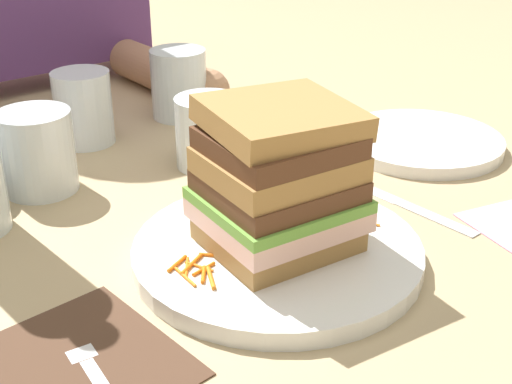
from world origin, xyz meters
name	(u,v)px	position (x,y,z in m)	size (l,w,h in m)	color
ground_plane	(300,258)	(0.00, 0.00, 0.00)	(3.00, 3.00, 0.00)	tan
main_plate	(277,252)	(-0.02, 0.01, 0.01)	(0.26, 0.26, 0.02)	white
sandwich	(279,180)	(-0.02, 0.01, 0.08)	(0.14, 0.13, 0.13)	#A87A42
carrot_shred_0	(185,277)	(-0.11, 0.02, 0.02)	(0.00, 0.00, 0.03)	orange
carrot_shred_1	(204,269)	(-0.09, 0.02, 0.02)	(0.00, 0.00, 0.03)	orange
carrot_shred_2	(204,275)	(-0.10, 0.01, 0.02)	(0.00, 0.00, 0.02)	orange
carrot_shred_3	(211,278)	(-0.10, 0.00, 0.02)	(0.00, 0.00, 0.03)	orange
carrot_shred_4	(199,266)	(-0.10, 0.02, 0.02)	(0.00, 0.00, 0.03)	orange
carrot_shred_5	(187,268)	(-0.10, 0.03, 0.02)	(0.00, 0.00, 0.03)	orange
carrot_shred_6	(177,264)	(-0.11, 0.04, 0.02)	(0.00, 0.00, 0.03)	orange
carrot_shred_7	(192,264)	(-0.10, 0.03, 0.02)	(0.00, 0.00, 0.03)	orange
carrot_shred_8	(211,255)	(-0.08, 0.03, 0.02)	(0.00, 0.00, 0.02)	orange
carrot_shred_9	(330,211)	(0.06, 0.02, 0.02)	(0.00, 0.00, 0.03)	orange
carrot_shred_10	(345,219)	(0.06, 0.00, 0.02)	(0.00, 0.00, 0.03)	orange
carrot_shred_11	(325,216)	(0.05, 0.02, 0.02)	(0.00, 0.00, 0.03)	orange
carrot_shred_12	(337,223)	(0.05, 0.00, 0.02)	(0.00, 0.00, 0.03)	orange
carrot_shred_13	(350,230)	(0.05, -0.02, 0.02)	(0.00, 0.00, 0.02)	orange
carrot_shred_14	(337,227)	(0.04, 0.00, 0.02)	(0.00, 0.00, 0.02)	orange
carrot_shred_15	(367,223)	(0.07, -0.01, 0.02)	(0.00, 0.00, 0.03)	orange
carrot_shred_16	(325,223)	(0.04, 0.01, 0.02)	(0.00, 0.00, 0.03)	orange
napkin_dark	(86,360)	(-0.22, -0.01, 0.00)	(0.12, 0.15, 0.00)	#4C3323
fork	(97,374)	(-0.22, -0.03, 0.00)	(0.03, 0.17, 0.00)	silver
knife	(399,201)	(0.15, 0.02, 0.00)	(0.02, 0.20, 0.00)	silver
juice_glass	(209,135)	(0.06, 0.22, 0.04)	(0.08, 0.08, 0.08)	white
empty_tumbler_0	(37,152)	(-0.12, 0.28, 0.04)	(0.08, 0.08, 0.09)	silver
empty_tumbler_1	(179,84)	(0.13, 0.38, 0.05)	(0.08, 0.08, 0.09)	silver
empty_tumbler_2	(83,108)	(-0.02, 0.38, 0.05)	(0.07, 0.07, 0.09)	silver
side_plate	(421,142)	(0.29, 0.10, 0.01)	(0.20, 0.20, 0.02)	white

